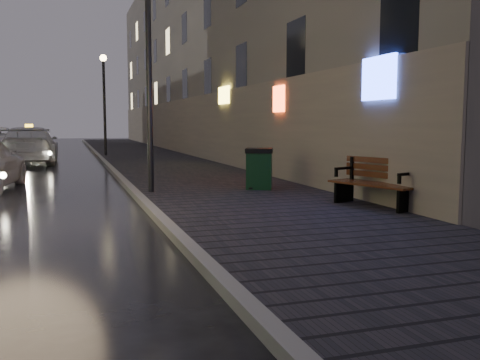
% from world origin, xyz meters
% --- Properties ---
extents(ground, '(120.00, 120.00, 0.00)m').
position_xyz_m(ground, '(0.00, 0.00, 0.00)').
color(ground, black).
rests_on(ground, ground).
extents(sidewalk, '(4.60, 58.00, 0.15)m').
position_xyz_m(sidewalk, '(3.90, 21.00, 0.07)').
color(sidewalk, black).
rests_on(sidewalk, ground).
extents(curb, '(0.20, 58.00, 0.15)m').
position_xyz_m(curb, '(1.50, 21.00, 0.07)').
color(curb, slate).
rests_on(curb, ground).
extents(building_near, '(1.80, 50.00, 13.00)m').
position_xyz_m(building_near, '(7.10, 25.00, 6.50)').
color(building_near, '#605B54').
rests_on(building_near, ground).
extents(lamp_near, '(0.36, 0.36, 5.28)m').
position_xyz_m(lamp_near, '(1.85, 6.00, 3.49)').
color(lamp_near, black).
rests_on(lamp_near, sidewalk).
extents(lamp_far, '(0.36, 0.36, 5.28)m').
position_xyz_m(lamp_far, '(1.85, 22.00, 3.49)').
color(lamp_far, black).
rests_on(lamp_far, sidewalk).
extents(bench, '(1.25, 2.07, 1.00)m').
position_xyz_m(bench, '(5.92, 2.21, 0.65)').
color(bench, black).
rests_on(bench, sidewalk).
extents(trash_bin, '(0.91, 0.91, 1.06)m').
position_xyz_m(trash_bin, '(4.63, 5.72, 0.69)').
color(trash_bin, black).
rests_on(trash_bin, sidewalk).
extents(taxi_mid, '(2.41, 5.79, 1.67)m').
position_xyz_m(taxi_mid, '(-1.73, 18.86, 0.84)').
color(taxi_mid, silver).
rests_on(taxi_mid, ground).
extents(car_far, '(1.81, 4.01, 1.34)m').
position_xyz_m(car_far, '(-2.32, 41.05, 0.67)').
color(car_far, '#9999A0').
rests_on(car_far, ground).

